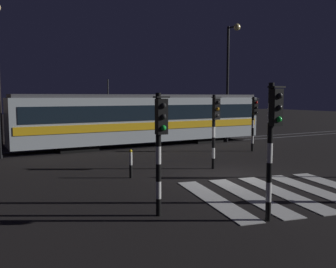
% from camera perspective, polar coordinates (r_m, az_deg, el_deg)
% --- Properties ---
extents(ground_plane, '(120.00, 120.00, 0.00)m').
position_cam_1_polar(ground_plane, '(14.93, 8.99, -6.43)').
color(ground_plane, black).
extents(rail_near, '(80.00, 0.12, 0.03)m').
position_cam_1_polar(rail_near, '(22.87, -5.46, -2.12)').
color(rail_near, '#59595E').
rests_on(rail_near, ground).
extents(rail_far, '(80.00, 0.12, 0.03)m').
position_cam_1_polar(rail_far, '(24.18, -6.81, -1.70)').
color(rail_far, '#59595E').
rests_on(rail_far, ground).
extents(crosswalk_zebra, '(6.39, 5.75, 0.02)m').
position_cam_1_polar(crosswalk_zebra, '(12.84, 16.97, -8.57)').
color(crosswalk_zebra, silver).
rests_on(crosswalk_zebra, ground).
extents(traffic_light_corner_near_left, '(0.36, 0.42, 3.22)m').
position_cam_1_polar(traffic_light_corner_near_left, '(9.58, -1.22, -0.27)').
color(traffic_light_corner_near_left, black).
rests_on(traffic_light_corner_near_left, ground).
extents(traffic_light_median_centre, '(0.36, 0.42, 3.20)m').
position_cam_1_polar(traffic_light_median_centre, '(16.12, 7.16, 2.07)').
color(traffic_light_median_centre, black).
rests_on(traffic_light_median_centre, ground).
extents(traffic_light_corner_far_right, '(0.36, 0.42, 3.11)m').
position_cam_1_polar(traffic_light_corner_far_right, '(21.81, 12.95, 2.76)').
color(traffic_light_corner_far_right, black).
rests_on(traffic_light_corner_far_right, ground).
extents(traffic_light_kerb_mid_left, '(0.36, 0.42, 3.46)m').
position_cam_1_polar(traffic_light_kerb_mid_left, '(9.52, 15.65, 0.44)').
color(traffic_light_kerb_mid_left, black).
rests_on(traffic_light_kerb_mid_left, ground).
extents(street_lamp_trackside_right, '(0.44, 1.21, 7.82)m').
position_cam_1_polar(street_lamp_trackside_right, '(25.81, 9.39, 9.60)').
color(street_lamp_trackside_right, black).
rests_on(street_lamp_trackside_right, ground).
extents(tram, '(16.46, 2.58, 4.15)m').
position_cam_1_polar(tram, '(23.85, -3.50, 2.41)').
color(tram, '#B2BCC1').
rests_on(tram, ground).
extents(bollard_island_edge, '(0.12, 0.12, 1.11)m').
position_cam_1_polar(bollard_island_edge, '(14.50, -5.68, -4.50)').
color(bollard_island_edge, black).
rests_on(bollard_island_edge, ground).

